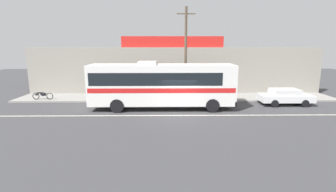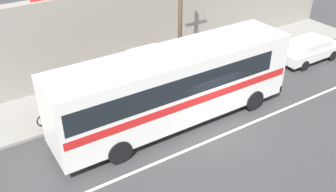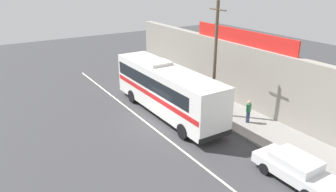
{
  "view_description": "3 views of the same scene",
  "coord_description": "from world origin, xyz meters",
  "px_view_note": "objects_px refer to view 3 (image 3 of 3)",
  "views": [
    {
      "loc": [
        -1.11,
        -18.11,
        5.05
      ],
      "look_at": [
        -0.84,
        1.18,
        1.04
      ],
      "focal_mm": 26.38,
      "sensor_mm": 36.0,
      "label": 1
    },
    {
      "loc": [
        -9.32,
        -10.83,
        10.26
      ],
      "look_at": [
        -1.25,
        1.9,
        1.04
      ],
      "focal_mm": 40.28,
      "sensor_mm": 36.0,
      "label": 2
    },
    {
      "loc": [
        17.2,
        -10.31,
        9.9
      ],
      "look_at": [
        -1.97,
        1.78,
        1.1
      ],
      "focal_mm": 33.93,
      "sensor_mm": 36.0,
      "label": 3
    }
  ],
  "objects_px": {
    "utility_pole": "(215,59)",
    "motorcycle_green": "(164,83)",
    "pedestrian_far_left": "(186,76)",
    "intercity_bus": "(166,87)",
    "pedestrian_by_curb": "(249,110)",
    "motorcycle_orange": "(135,67)",
    "parked_car": "(296,168)"
  },
  "relations": [
    {
      "from": "intercity_bus",
      "to": "motorcycle_orange",
      "type": "bearing_deg",
      "value": 165.25
    },
    {
      "from": "motorcycle_orange",
      "to": "pedestrian_far_left",
      "type": "xyz_separation_m",
      "value": [
        6.95,
        1.68,
        0.54
      ]
    },
    {
      "from": "pedestrian_by_curb",
      "to": "parked_car",
      "type": "bearing_deg",
      "value": -24.73
    },
    {
      "from": "motorcycle_green",
      "to": "intercity_bus",
      "type": "bearing_deg",
      "value": -30.35
    },
    {
      "from": "pedestrian_far_left",
      "to": "intercity_bus",
      "type": "bearing_deg",
      "value": -49.15
    },
    {
      "from": "intercity_bus",
      "to": "pedestrian_far_left",
      "type": "height_order",
      "value": "intercity_bus"
    },
    {
      "from": "intercity_bus",
      "to": "pedestrian_by_curb",
      "type": "bearing_deg",
      "value": 40.02
    },
    {
      "from": "utility_pole",
      "to": "motorcycle_orange",
      "type": "xyz_separation_m",
      "value": [
        -13.03,
        0.17,
        -3.77
      ]
    },
    {
      "from": "intercity_bus",
      "to": "pedestrian_far_left",
      "type": "relative_size",
      "value": 6.81
    },
    {
      "from": "pedestrian_far_left",
      "to": "utility_pole",
      "type": "bearing_deg",
      "value": -16.95
    },
    {
      "from": "parked_car",
      "to": "utility_pole",
      "type": "distance_m",
      "value": 9.31
    },
    {
      "from": "motorcycle_green",
      "to": "parked_car",
      "type": "bearing_deg",
      "value": -6.0
    },
    {
      "from": "parked_car",
      "to": "motorcycle_green",
      "type": "xyz_separation_m",
      "value": [
        -15.19,
        1.6,
        -0.17
      ]
    },
    {
      "from": "pedestrian_far_left",
      "to": "pedestrian_by_curb",
      "type": "xyz_separation_m",
      "value": [
        8.53,
        -0.69,
        -0.03
      ]
    },
    {
      "from": "parked_car",
      "to": "motorcycle_orange",
      "type": "distance_m",
      "value": 21.54
    },
    {
      "from": "intercity_bus",
      "to": "pedestrian_by_curb",
      "type": "height_order",
      "value": "intercity_bus"
    },
    {
      "from": "motorcycle_orange",
      "to": "pedestrian_far_left",
      "type": "distance_m",
      "value": 7.17
    },
    {
      "from": "parked_car",
      "to": "pedestrian_far_left",
      "type": "bearing_deg",
      "value": 166.64
    },
    {
      "from": "motorcycle_orange",
      "to": "motorcycle_green",
      "type": "bearing_deg",
      "value": -1.54
    },
    {
      "from": "parked_car",
      "to": "utility_pole",
      "type": "bearing_deg",
      "value": 169.3
    },
    {
      "from": "parked_car",
      "to": "motorcycle_orange",
      "type": "height_order",
      "value": "parked_car"
    },
    {
      "from": "intercity_bus",
      "to": "pedestrian_by_curb",
      "type": "xyz_separation_m",
      "value": [
        4.6,
        3.86,
        -0.99
      ]
    },
    {
      "from": "intercity_bus",
      "to": "motorcycle_orange",
      "type": "relative_size",
      "value": 6.04
    },
    {
      "from": "utility_pole",
      "to": "parked_car",
      "type": "bearing_deg",
      "value": -10.7
    },
    {
      "from": "pedestrian_far_left",
      "to": "pedestrian_by_curb",
      "type": "height_order",
      "value": "pedestrian_far_left"
    },
    {
      "from": "intercity_bus",
      "to": "motorcycle_green",
      "type": "height_order",
      "value": "intercity_bus"
    },
    {
      "from": "utility_pole",
      "to": "motorcycle_green",
      "type": "relative_size",
      "value": 4.23
    },
    {
      "from": "utility_pole",
      "to": "motorcycle_green",
      "type": "xyz_separation_m",
      "value": [
        -6.76,
        0.0,
        -3.77
      ]
    },
    {
      "from": "parked_car",
      "to": "pedestrian_by_curb",
      "type": "relative_size",
      "value": 2.69
    },
    {
      "from": "parked_car",
      "to": "motorcycle_green",
      "type": "relative_size",
      "value": 2.28
    },
    {
      "from": "intercity_bus",
      "to": "motorcycle_green",
      "type": "xyz_separation_m",
      "value": [
        -4.6,
        2.7,
        -1.5
      ]
    },
    {
      "from": "parked_car",
      "to": "pedestrian_far_left",
      "type": "xyz_separation_m",
      "value": [
        -14.52,
        3.45,
        0.37
      ]
    }
  ]
}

